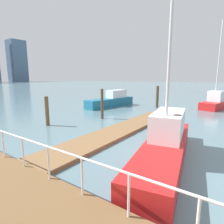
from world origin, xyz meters
The scene contains 10 objects.
floating_dock centered at (3.67, 8.67, 0.09)m, with size 14.33×2.00×0.18m, color olive.
boardwalk_railing centered at (-3.15, 7.65, 1.22)m, with size 0.06×27.09×1.08m.
dock_piling_0 centered at (1.26, 4.37, 1.01)m, with size 0.31×0.31×2.01m, color brown.
dock_piling_1 centered at (1.89, 13.91, 1.09)m, with size 0.28×0.28×2.17m, color brown.
dock_piling_2 centered at (6.10, 12.08, 1.29)m, with size 0.24×0.24×2.57m, color brown.
dock_piling_3 centered at (14.88, 10.60, 1.27)m, with size 0.34×0.34×2.53m, color brown.
moored_boat_0 centered at (1.20, 4.78, 0.74)m, with size 7.64×2.92×7.81m.
moored_boat_1 centered at (17.47, 4.76, 0.79)m, with size 4.55×2.76×9.47m.
moored_boat_2 centered at (12.39, 15.49, 0.72)m, with size 7.22×2.49×1.97m.
skyline_tower_7 centered at (84.81, 167.84, 17.55)m, with size 12.91×11.97×35.10m, color slate.
Camera 1 is at (-6.44, 2.24, 3.51)m, focal length 30.09 mm.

